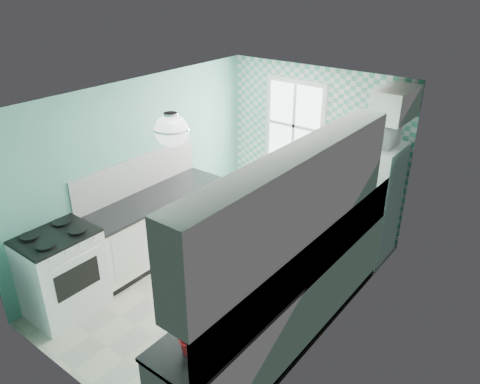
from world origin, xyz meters
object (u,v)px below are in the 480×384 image
Objects in this scene: fridge at (367,200)px; potted_plant at (192,336)px; ceiling_light at (172,130)px; fruit_bowl at (207,337)px; stove at (61,272)px; sink at (332,233)px; microwave at (377,133)px.

fridge is 3.67m from potted_plant.
ceiling_light is 2.01m from fruit_bowl.
stove is 1.94× the size of sink.
sink is at bearing 48.40° from ceiling_light.
potted_plant is 3.73m from microwave.
ceiling_light is 0.34× the size of stove.
sink is 1.84× the size of fruit_bowl.
ceiling_light is 2.28m from sink.
ceiling_light reaches higher than stove.
fruit_bowl is (2.40, -0.10, 0.44)m from stove.
stove is 4.30m from microwave.
fridge reaches higher than sink.
fridge is at bearing 91.48° from fruit_bowl.
microwave is at bearing 53.13° from stove.
microwave is at bearing 91.41° from potted_plant.
sink is 0.98× the size of microwave.
potted_plant is (0.09, -3.66, 0.27)m from fridge.
fridge reaches higher than potted_plant.
microwave reaches higher than fruit_bowl.
stove is at bearing 173.58° from potted_plant.
sink is 1.55× the size of potted_plant.
potted_plant reaches higher than fruit_bowl.
microwave reaches higher than potted_plant.
potted_plant is (-0.00, -2.42, 0.18)m from sink.
ceiling_light reaches higher than microwave.
sink is at bearing -89.26° from fridge.
fruit_bowl is at bearing 90.00° from potted_plant.
microwave is at bearing 66.86° from ceiling_light.
ceiling_light is at bearing 143.30° from fruit_bowl.
potted_plant is at bearing -93.60° from sink.
ceiling_light is at bearing -116.76° from fridge.
ceiling_light is at bearing 70.85° from microwave.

